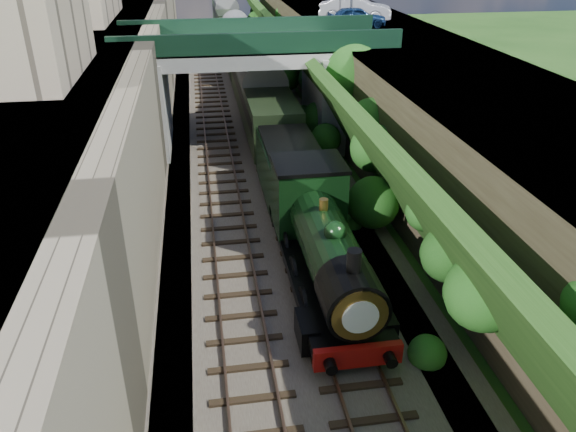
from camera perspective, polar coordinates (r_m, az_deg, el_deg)
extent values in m
cube|color=#473F38|center=(32.38, -3.33, 5.16)|extent=(10.00, 90.00, 0.20)
cube|color=#756B56|center=(31.24, -13.75, 10.21)|extent=(1.00, 90.00, 7.00)
cube|color=#262628|center=(31.73, -20.12, 9.59)|extent=(6.00, 90.00, 7.00)
cube|color=#262628|center=(33.60, 13.14, 10.79)|extent=(8.00, 90.00, 6.25)
cube|color=#1E4714|center=(32.34, 5.51, 9.95)|extent=(4.02, 90.00, 6.36)
sphere|color=#194C14|center=(17.50, 19.22, -7.41)|extent=(2.33, 2.33, 2.33)
sphere|color=#194C14|center=(19.24, 16.06, -3.75)|extent=(1.93, 1.93, 1.93)
sphere|color=#194C14|center=(21.25, 13.73, 0.37)|extent=(1.44, 1.44, 1.44)
sphere|color=#194C14|center=(24.59, 8.64, 1.37)|extent=(2.31, 2.31, 2.31)
sphere|color=#194C14|center=(26.90, 8.72, 6.82)|extent=(2.29, 2.29, 2.29)
sphere|color=#194C14|center=(28.57, 8.49, 9.51)|extent=(2.33, 2.33, 2.33)
sphere|color=#194C14|center=(32.60, 3.85, 7.85)|extent=(1.78, 1.78, 1.78)
sphere|color=#194C14|center=(35.08, 3.14, 9.72)|extent=(2.26, 2.26, 2.26)
sphere|color=#194C14|center=(37.63, 1.61, 9.81)|extent=(1.83, 1.83, 1.83)
sphere|color=#194C14|center=(40.10, 2.54, 13.68)|extent=(2.04, 2.04, 2.04)
sphere|color=#194C14|center=(42.99, 2.02, 15.12)|extent=(1.38, 1.38, 1.38)
sphere|color=#194C14|center=(46.18, -0.06, 13.85)|extent=(2.02, 2.02, 2.02)
sphere|color=#194C14|center=(50.18, -0.36, 15.72)|extent=(2.18, 2.18, 2.18)
sphere|color=#194C14|center=(51.32, 0.91, 18.39)|extent=(1.46, 1.46, 1.46)
sphere|color=#194C14|center=(56.17, -1.62, 16.53)|extent=(1.92, 1.92, 1.92)
sphere|color=#194C14|center=(58.59, -0.50, 19.36)|extent=(1.31, 1.31, 1.31)
sphere|color=#194C14|center=(60.35, -0.59, 19.88)|extent=(1.46, 1.46, 1.46)
sphere|color=#194C14|center=(65.02, -2.48, 18.41)|extent=(2.38, 2.38, 2.38)
sphere|color=#194C14|center=(67.92, -2.67, 18.99)|extent=(2.04, 2.04, 2.04)
sphere|color=#194C14|center=(70.13, -2.73, 19.53)|extent=(1.73, 1.73, 1.73)
sphere|color=#194C14|center=(72.04, -3.25, 19.17)|extent=(2.32, 2.32, 2.32)
sphere|color=#194C14|center=(75.19, -3.20, 20.05)|extent=(1.64, 1.64, 1.64)
cube|color=black|center=(32.21, -6.89, 5.15)|extent=(2.50, 90.00, 0.07)
cube|color=brown|center=(32.17, -8.18, 5.21)|extent=(0.08, 90.00, 0.14)
cube|color=brown|center=(32.21, -5.62, 5.39)|extent=(0.08, 90.00, 0.14)
cube|color=black|center=(32.46, -1.23, 5.52)|extent=(2.50, 90.00, 0.07)
cube|color=brown|center=(32.34, -2.49, 5.59)|extent=(0.08, 90.00, 0.14)
cube|color=brown|center=(32.52, 0.03, 5.75)|extent=(0.08, 90.00, 0.14)
cube|color=gray|center=(34.67, -3.47, 16.31)|extent=(16.00, 6.00, 0.90)
cube|color=#12311F|center=(31.71, -2.96, 17.04)|extent=(16.00, 0.30, 1.20)
cube|color=#12311F|center=(37.31, -4.00, 18.55)|extent=(16.00, 0.30, 1.20)
cube|color=gray|center=(35.25, -13.27, 11.07)|extent=(1.40, 6.40, 5.70)
cube|color=gray|center=(36.07, 4.27, 12.07)|extent=(2.40, 6.40, 5.70)
cube|color=gray|center=(24.99, -25.60, 17.29)|extent=(4.00, 8.00, 4.00)
cylinder|color=black|center=(33.99, 6.22, 9.89)|extent=(0.30, 0.30, 4.40)
sphere|color=#194C14|center=(33.31, 6.45, 14.16)|extent=(3.60, 3.60, 3.60)
sphere|color=#194C14|center=(34.33, 6.88, 13.50)|extent=(2.40, 2.40, 2.40)
imported|color=navy|center=(40.15, 6.99, 19.43)|extent=(4.01, 1.78, 1.34)
imported|color=silver|center=(43.09, 6.86, 20.20)|extent=(5.42, 3.30, 1.69)
cube|color=black|center=(20.64, 4.00, -7.51)|extent=(2.40, 8.40, 0.60)
cube|color=black|center=(21.15, 3.45, -4.77)|extent=(2.70, 10.00, 0.35)
cube|color=maroon|center=(17.25, 7.12, -13.93)|extent=(2.70, 0.25, 0.70)
cylinder|color=black|center=(19.82, 4.04, -2.79)|extent=(1.90, 5.60, 1.90)
cylinder|color=black|center=(17.13, 6.49, -8.24)|extent=(1.96, 1.80, 1.96)
cylinder|color=white|center=(16.38, 7.38, -10.19)|extent=(1.10, 0.05, 1.10)
cylinder|color=black|center=(16.47, 6.70, -4.84)|extent=(0.44, 0.44, 0.90)
sphere|color=black|center=(18.48, 4.82, -1.63)|extent=(0.76, 0.76, 0.76)
cylinder|color=#A57F33|center=(19.99, 3.64, 1.08)|extent=(0.32, 0.32, 0.50)
cube|color=black|center=(22.86, 2.07, 2.00)|extent=(2.75, 2.40, 2.80)
cube|color=black|center=(22.29, 2.13, 5.37)|extent=(2.85, 2.50, 0.15)
cube|color=black|center=(18.18, 1.94, -11.60)|extent=(0.60, 1.40, 0.90)
cube|color=black|center=(18.73, 9.60, -10.69)|extent=(0.60, 1.40, 0.90)
cube|color=black|center=(27.65, 0.27, 1.99)|extent=(2.30, 6.00, 0.50)
cube|color=black|center=(27.55, 0.27, 2.46)|extent=(2.60, 6.00, 0.50)
cube|color=black|center=(27.07, 0.28, 4.77)|extent=(2.70, 6.00, 2.40)
cube|color=black|center=(26.61, 0.28, 7.26)|extent=(2.50, 5.60, 0.20)
cube|color=black|center=(39.33, -2.75, 9.68)|extent=(2.30, 17.00, 0.40)
cube|color=black|center=(39.25, -2.76, 10.03)|extent=(2.50, 17.00, 0.50)
cube|color=black|center=(38.84, -2.81, 12.14)|extent=(2.80, 18.00, 2.70)
cube|color=slate|center=(38.47, -2.86, 14.30)|extent=(2.90, 18.00, 0.50)
cube|color=black|center=(57.46, -5.00, 15.24)|extent=(2.30, 17.00, 0.40)
cube|color=black|center=(57.41, -5.01, 15.49)|extent=(2.50, 17.00, 0.50)
cube|color=black|center=(57.13, -5.07, 16.96)|extent=(2.80, 18.00, 2.70)
cube|color=slate|center=(56.88, -5.14, 18.45)|extent=(2.90, 18.00, 0.50)
cube|color=black|center=(75.92, -6.21, 18.11)|extent=(2.30, 17.00, 0.40)
cube|color=black|center=(75.88, -6.22, 18.30)|extent=(2.50, 17.00, 0.50)
cube|color=black|center=(75.67, -6.28, 19.42)|extent=(2.80, 18.00, 2.70)
cube|color=slate|center=(75.48, -6.34, 20.55)|extent=(2.90, 18.00, 0.50)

